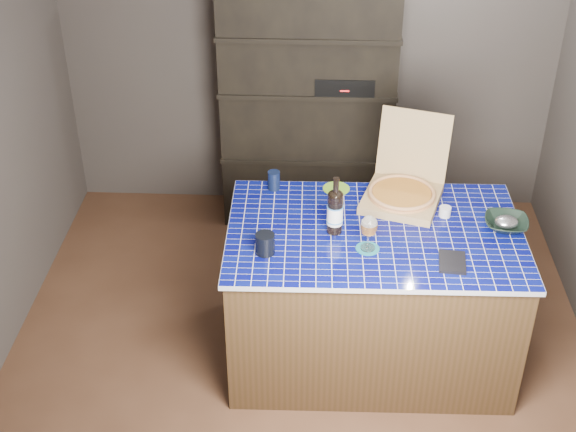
{
  "coord_description": "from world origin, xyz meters",
  "views": [
    {
      "loc": [
        0.1,
        -3.61,
        3.34
      ],
      "look_at": [
        -0.07,
        0.0,
        0.97
      ],
      "focal_mm": 50.0,
      "sensor_mm": 36.0,
      "label": 1
    }
  ],
  "objects_px": {
    "mead_bottle": "(335,211)",
    "bowl": "(506,223)",
    "pizza_box": "(403,191)",
    "dvd_case": "(452,262)",
    "kitchen_island": "(371,294)",
    "wine_glass": "(369,227)"
  },
  "relations": [
    {
      "from": "kitchen_island",
      "to": "wine_glass",
      "type": "distance_m",
      "value": 0.61
    },
    {
      "from": "wine_glass",
      "to": "dvd_case",
      "type": "height_order",
      "value": "wine_glass"
    },
    {
      "from": "mead_bottle",
      "to": "dvd_case",
      "type": "distance_m",
      "value": 0.67
    },
    {
      "from": "pizza_box",
      "to": "dvd_case",
      "type": "relative_size",
      "value": 3.16
    },
    {
      "from": "pizza_box",
      "to": "mead_bottle",
      "type": "height_order",
      "value": "pizza_box"
    },
    {
      "from": "pizza_box",
      "to": "dvd_case",
      "type": "bearing_deg",
      "value": -53.73
    },
    {
      "from": "wine_glass",
      "to": "kitchen_island",
      "type": "bearing_deg",
      "value": 74.61
    },
    {
      "from": "mead_bottle",
      "to": "bowl",
      "type": "relative_size",
      "value": 1.42
    },
    {
      "from": "mead_bottle",
      "to": "dvd_case",
      "type": "bearing_deg",
      "value": -23.37
    },
    {
      "from": "mead_bottle",
      "to": "bowl",
      "type": "xyz_separation_m",
      "value": [
        0.94,
        0.08,
        -0.1
      ]
    },
    {
      "from": "kitchen_island",
      "to": "wine_glass",
      "type": "height_order",
      "value": "wine_glass"
    },
    {
      "from": "mead_bottle",
      "to": "wine_glass",
      "type": "distance_m",
      "value": 0.23
    },
    {
      "from": "pizza_box",
      "to": "bowl",
      "type": "relative_size",
      "value": 2.54
    },
    {
      "from": "kitchen_island",
      "to": "dvd_case",
      "type": "bearing_deg",
      "value": -37.04
    },
    {
      "from": "kitchen_island",
      "to": "bowl",
      "type": "height_order",
      "value": "bowl"
    },
    {
      "from": "kitchen_island",
      "to": "dvd_case",
      "type": "distance_m",
      "value": 0.65
    },
    {
      "from": "kitchen_island",
      "to": "bowl",
      "type": "distance_m",
      "value": 0.86
    },
    {
      "from": "pizza_box",
      "to": "bowl",
      "type": "height_order",
      "value": "pizza_box"
    },
    {
      "from": "wine_glass",
      "to": "bowl",
      "type": "distance_m",
      "value": 0.8
    },
    {
      "from": "pizza_box",
      "to": "wine_glass",
      "type": "distance_m",
      "value": 0.55
    },
    {
      "from": "mead_bottle",
      "to": "dvd_case",
      "type": "xyz_separation_m",
      "value": [
        0.6,
        -0.26,
        -0.12
      ]
    },
    {
      "from": "wine_glass",
      "to": "dvd_case",
      "type": "bearing_deg",
      "value": -13.82
    }
  ]
}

